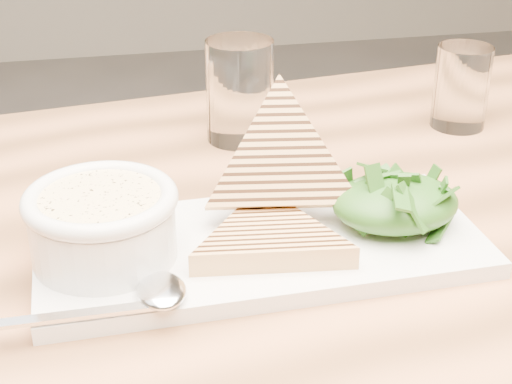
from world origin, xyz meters
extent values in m
cube|color=#B67245|center=(0.06, 0.03, 0.70)|extent=(1.37, 1.01, 0.04)
cube|color=white|center=(0.00, 0.04, 0.73)|extent=(0.38, 0.18, 0.02)
cylinder|color=white|center=(-0.13, 0.03, 0.76)|extent=(0.12, 0.12, 0.05)
cylinder|color=#F8D797|center=(-0.13, 0.03, 0.79)|extent=(0.10, 0.10, 0.01)
torus|color=white|center=(-0.13, 0.03, 0.79)|extent=(0.12, 0.12, 0.01)
ellipsoid|color=#19470F|center=(0.12, 0.04, 0.76)|extent=(0.11, 0.09, 0.04)
ellipsoid|color=silver|center=(-0.09, -0.03, 0.75)|extent=(0.04, 0.05, 0.01)
cube|color=silver|center=(-0.16, -0.05, 0.74)|extent=(0.13, 0.01, 0.00)
cylinder|color=white|center=(0.03, 0.29, 0.78)|extent=(0.08, 0.08, 0.12)
cylinder|color=white|center=(0.29, 0.27, 0.77)|extent=(0.06, 0.06, 0.10)
camera|label=1|loc=(-0.12, -0.53, 1.08)|focal=55.00mm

